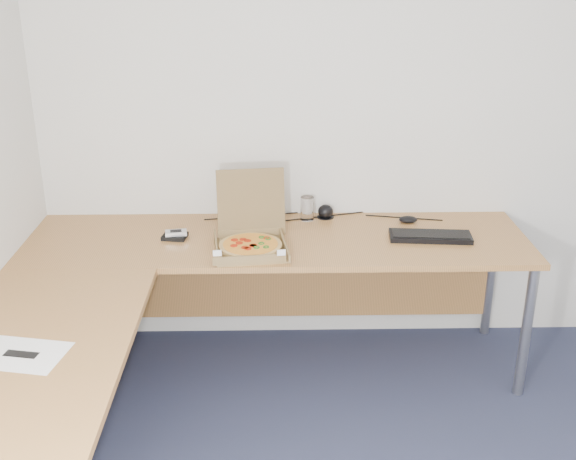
{
  "coord_description": "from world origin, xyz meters",
  "views": [
    {
      "loc": [
        -0.51,
        -1.84,
        2.08
      ],
      "look_at": [
        -0.45,
        1.28,
        0.82
      ],
      "focal_mm": 43.85,
      "sensor_mm": 36.0,
      "label": 1
    }
  ],
  "objects_px": {
    "desk": "(205,281)",
    "drinking_glass": "(307,208)",
    "wallet": "(175,236)",
    "pizza_box": "(251,241)",
    "keyboard": "(430,236)"
  },
  "relations": [
    {
      "from": "drinking_glass",
      "to": "wallet",
      "type": "height_order",
      "value": "drinking_glass"
    },
    {
      "from": "desk",
      "to": "drinking_glass",
      "type": "distance_m",
      "value": 0.84
    },
    {
      "from": "drinking_glass",
      "to": "pizza_box",
      "type": "bearing_deg",
      "value": -126.59
    },
    {
      "from": "desk",
      "to": "pizza_box",
      "type": "height_order",
      "value": "pizza_box"
    },
    {
      "from": "keyboard",
      "to": "desk",
      "type": "bearing_deg",
      "value": -154.82
    },
    {
      "from": "desk",
      "to": "wallet",
      "type": "xyz_separation_m",
      "value": [
        -0.19,
        0.43,
        0.04
      ]
    },
    {
      "from": "desk",
      "to": "wallet",
      "type": "relative_size",
      "value": 21.46
    },
    {
      "from": "wallet",
      "to": "pizza_box",
      "type": "bearing_deg",
      "value": -11.73
    },
    {
      "from": "pizza_box",
      "to": "drinking_glass",
      "type": "bearing_deg",
      "value": 46.48
    },
    {
      "from": "desk",
      "to": "wallet",
      "type": "distance_m",
      "value": 0.47
    },
    {
      "from": "pizza_box",
      "to": "keyboard",
      "type": "xyz_separation_m",
      "value": [
        0.89,
        0.11,
        -0.03
      ]
    },
    {
      "from": "pizza_box",
      "to": "drinking_glass",
      "type": "relative_size",
      "value": 3.12
    },
    {
      "from": "keyboard",
      "to": "wallet",
      "type": "bearing_deg",
      "value": -176.53
    },
    {
      "from": "drinking_glass",
      "to": "wallet",
      "type": "xyz_separation_m",
      "value": [
        -0.67,
        -0.24,
        -0.05
      ]
    },
    {
      "from": "drinking_glass",
      "to": "keyboard",
      "type": "distance_m",
      "value": 0.66
    }
  ]
}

